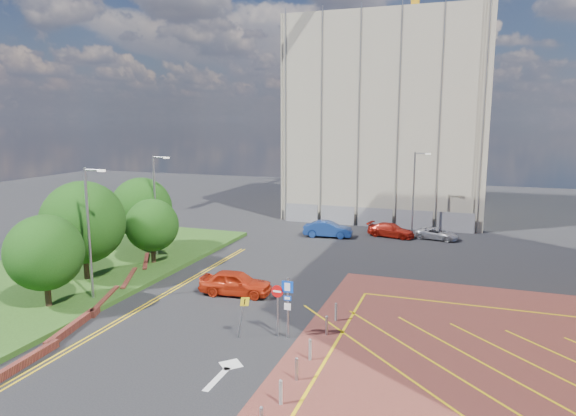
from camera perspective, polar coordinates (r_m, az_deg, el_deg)
The scene contains 19 objects.
ground at distance 26.49m, azimuth -1.83°, elevation -14.91°, with size 140.00×140.00×0.00m, color black.
grass_bed at distance 40.50m, azimuth -23.20°, elevation -6.65°, with size 14.00×32.00×0.30m, color #264516.
retaining_wall at distance 33.69m, azimuth -19.90°, elevation -9.63°, with size 6.06×20.33×0.40m.
tree_a at distance 32.79m, azimuth -25.43°, elevation -4.51°, with size 4.40×4.40×5.41m.
tree_b at distance 37.21m, azimuth -21.80°, elevation -1.49°, with size 5.60×5.60×6.74m.
tree_c at distance 40.08m, azimuth -14.87°, elevation -1.86°, with size 4.00×4.00×4.90m.
tree_d at distance 44.07m, azimuth -15.97°, elevation 0.03°, with size 5.00×5.00×6.08m.
lamp_left_near at distance 32.92m, azimuth -21.19°, elevation -2.10°, with size 1.53×0.16×8.00m.
lamp_left_far at distance 41.96m, azimuth -14.48°, elevation 0.71°, with size 1.53×0.16×8.00m.
lamp_back at distance 51.10m, azimuth 13.87°, elevation 1.98°, with size 1.53×0.16×8.00m.
sign_cluster at distance 26.50m, azimuth -0.47°, elevation -10.33°, with size 1.17×0.12×3.20m.
warning_sign at distance 26.68m, azimuth -5.07°, elevation -11.43°, with size 0.63×0.39×2.25m.
bollard_row at distance 24.19m, azimuth 1.99°, elevation -16.21°, with size 0.14×11.14×0.90m.
construction_building at distance 63.04m, azimuth 11.44°, elevation 9.57°, with size 21.20×19.20×22.00m, color #AFA78F.
construction_fence at distance 53.95m, azimuth 10.67°, elevation -1.11°, with size 21.60×0.06×2.00m, color gray.
car_red_left at distance 33.27m, azimuth -5.83°, elevation -8.26°, with size 1.86×4.61×1.57m, color red.
car_blue_back at distance 49.01m, azimuth 4.45°, elevation -2.36°, with size 1.60×4.60×1.51m, color navy.
car_red_back at distance 49.93m, azimuth 11.38°, elevation -2.43°, with size 1.81×4.46×1.29m, color #AA1A0E.
car_silver_back at distance 49.92m, azimuth 16.24°, elevation -2.75°, with size 1.81×3.93×1.09m, color #B7B8BF.
Camera 1 is at (8.68, -22.44, 11.09)m, focal length 32.00 mm.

